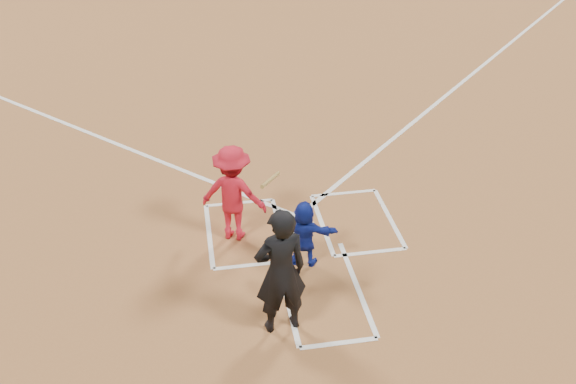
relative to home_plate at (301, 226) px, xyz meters
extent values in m
plane|color=#1B5314|center=(0.00, 0.00, -0.02)|extent=(120.00, 120.00, 0.00)
cylinder|color=brown|center=(0.00, 6.00, -0.01)|extent=(28.00, 28.00, 0.01)
cylinder|color=white|center=(0.00, 0.00, 0.00)|extent=(0.60, 0.60, 0.02)
imported|color=#122394|center=(-0.15, -0.98, 0.56)|extent=(1.10, 0.67, 1.13)
imported|color=black|center=(-0.73, -2.34, 0.98)|extent=(0.78, 0.58, 1.98)
cube|color=white|center=(-0.98, 0.92, -0.01)|extent=(1.22, 0.08, 0.01)
cube|color=white|center=(-0.98, -0.92, -0.01)|extent=(1.22, 0.08, 0.01)
cube|color=white|center=(-0.37, 0.00, -0.01)|extent=(0.08, 1.83, 0.01)
cube|color=white|center=(-1.59, 0.00, -0.01)|extent=(0.08, 1.83, 0.01)
cube|color=white|center=(0.98, 0.92, -0.01)|extent=(1.22, 0.08, 0.01)
cube|color=white|center=(0.98, -0.92, -0.01)|extent=(1.22, 0.08, 0.01)
cube|color=white|center=(0.37, 0.00, -0.01)|extent=(0.08, 1.83, 0.01)
cube|color=white|center=(1.59, 0.00, -0.01)|extent=(0.08, 1.83, 0.01)
cube|color=white|center=(-0.55, -1.70, -0.01)|extent=(0.08, 2.20, 0.01)
cube|color=white|center=(0.55, -1.70, -0.01)|extent=(0.08, 2.20, 0.01)
cube|color=white|center=(0.00, -2.80, -0.01)|extent=(1.10, 0.08, 0.01)
cube|color=white|center=(7.07, 7.37, -0.01)|extent=(14.21, 14.21, 0.01)
imported|color=red|center=(-1.15, -0.07, 0.84)|extent=(1.25, 1.00, 1.69)
cylinder|color=#A7813D|center=(-0.55, -0.22, 1.13)|extent=(0.44, 0.78, 0.28)
camera|label=1|loc=(-1.74, -8.89, 6.46)|focal=40.00mm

